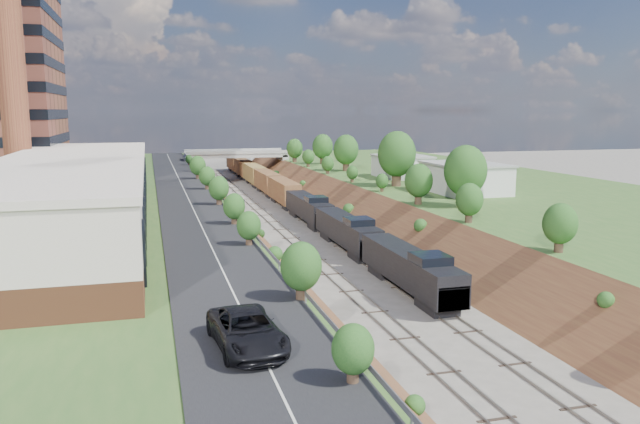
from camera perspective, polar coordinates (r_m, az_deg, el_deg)
ground at (r=38.96m, az=18.88°, el=-16.71°), size 400.00×400.00×0.00m
platform_left at (r=90.66m, az=-23.17°, el=-0.53°), size 44.00×180.00×5.00m
platform_right at (r=104.48m, az=15.52°, el=1.09°), size 44.00×180.00×5.00m
embankment_left at (r=90.71m, az=-9.18°, el=-1.49°), size 10.00×180.00×10.00m
embankment_right at (r=95.53m, az=4.05°, el=-0.85°), size 10.00×180.00×10.00m
rail_left_track at (r=91.94m, az=-3.97°, el=-1.19°), size 1.58×180.00×0.18m
rail_right_track at (r=93.09m, az=-0.84°, el=-1.04°), size 1.58×180.00×0.18m
road at (r=89.55m, az=-12.13°, el=1.56°), size 8.00×180.00×0.10m
guardrail at (r=89.61m, az=-9.51°, el=1.96°), size 0.10×171.00×0.70m
commercial_building at (r=67.58m, az=-21.73°, el=1.61°), size 14.30×62.30×7.00m
smokestack at (r=86.47m, az=-26.53°, el=13.80°), size 3.20×3.20×40.00m
overpass at (r=152.49m, az=-7.69°, el=4.73°), size 24.50×8.30×7.40m
white_building_near at (r=92.35m, az=13.11°, el=2.97°), size 9.00×12.00×4.00m
white_building_far at (r=111.90m, az=7.51°, el=4.09°), size 8.00×10.00×3.60m
tree_right_large at (r=78.53m, az=13.16°, el=3.65°), size 5.25×5.25×7.61m
tree_left_crest at (r=50.35m, az=-5.26°, el=-1.88°), size 2.45×2.45×3.55m
freight_train at (r=117.32m, az=-3.98°, el=2.30°), size 2.99×136.74×4.55m
suv at (r=31.49m, az=-6.70°, el=-10.70°), size 3.62×6.87×1.84m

